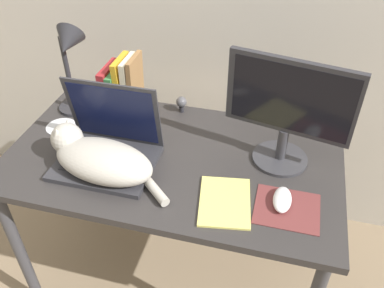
% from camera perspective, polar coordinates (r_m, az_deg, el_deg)
% --- Properties ---
extents(desk, '(1.21, 0.67, 0.75)m').
position_cam_1_polar(desk, '(1.54, -2.66, -4.24)').
color(desk, '#2D2B2B').
rests_on(desk, ground_plane).
extents(laptop, '(0.34, 0.27, 0.28)m').
position_cam_1_polar(laptop, '(1.46, -11.66, -0.49)').
color(laptop, '#2D2D33').
rests_on(laptop, desk).
extents(cat, '(0.47, 0.24, 0.15)m').
position_cam_1_polar(cat, '(1.41, -12.98, -1.91)').
color(cat, '#B2ADA3').
rests_on(cat, desk).
extents(external_monitor, '(0.42, 0.20, 0.39)m').
position_cam_1_polar(external_monitor, '(1.37, 13.36, 4.76)').
color(external_monitor, '#333338').
rests_on(external_monitor, desk).
extents(mousepad, '(0.20, 0.18, 0.00)m').
position_cam_1_polar(mousepad, '(1.33, 13.19, -8.82)').
color(mousepad, brown).
rests_on(mousepad, desk).
extents(computer_mouse, '(0.06, 0.11, 0.03)m').
position_cam_1_polar(computer_mouse, '(1.33, 12.55, -7.62)').
color(computer_mouse, silver).
rests_on(computer_mouse, mousepad).
extents(book_row, '(0.14, 0.16, 0.25)m').
position_cam_1_polar(book_row, '(1.68, -9.76, 7.79)').
color(book_row, maroon).
rests_on(book_row, desk).
extents(desk_lamp, '(0.17, 0.17, 0.39)m').
position_cam_1_polar(desk_lamp, '(1.64, -16.93, 11.61)').
color(desk_lamp, '#28282D').
rests_on(desk_lamp, desk).
extents(notepad, '(0.19, 0.24, 0.01)m').
position_cam_1_polar(notepad, '(1.31, 4.62, -8.08)').
color(notepad, '#E5DB6B').
rests_on(notepad, desk).
extents(webcam, '(0.04, 0.04, 0.07)m').
position_cam_1_polar(webcam, '(1.69, -1.50, 5.83)').
color(webcam, '#232328').
rests_on(webcam, desk).
extents(cd_disc, '(0.12, 0.12, 0.00)m').
position_cam_1_polar(cd_disc, '(1.70, -17.87, 2.33)').
color(cd_disc, silver).
rests_on(cd_disc, desk).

